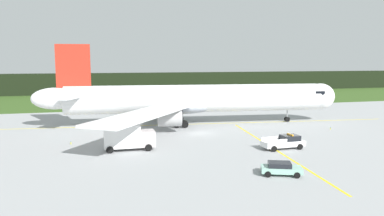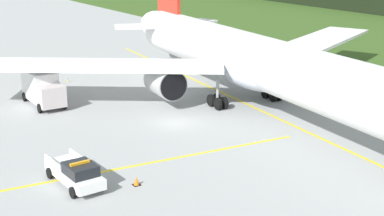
{
  "view_description": "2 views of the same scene",
  "coord_description": "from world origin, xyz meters",
  "px_view_note": "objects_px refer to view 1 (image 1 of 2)",
  "views": [
    {
      "loc": [
        -16.24,
        -55.41,
        11.49
      ],
      "look_at": [
        0.87,
        7.44,
        3.12
      ],
      "focal_mm": 34.71,
      "sensor_mm": 36.0,
      "label": 1
    },
    {
      "loc": [
        41.2,
        -25.48,
        15.82
      ],
      "look_at": [
        6.91,
        -2.85,
        3.51
      ],
      "focal_mm": 52.94,
      "sensor_mm": 36.0,
      "label": 2
    }
  ],
  "objects_px": {
    "catering_truck": "(128,137)",
    "staff_car": "(281,168)",
    "apron_cone": "(287,140)",
    "ops_pickup_truck": "(285,142)",
    "airliner": "(191,99)"
  },
  "relations": [
    {
      "from": "airliner",
      "to": "ops_pickup_truck",
      "type": "distance_m",
      "value": 22.85
    },
    {
      "from": "catering_truck",
      "to": "staff_car",
      "type": "xyz_separation_m",
      "value": [
        13.88,
        -14.65,
        -1.07
      ]
    },
    {
      "from": "airliner",
      "to": "ops_pickup_truck",
      "type": "height_order",
      "value": "airliner"
    },
    {
      "from": "airliner",
      "to": "catering_truck",
      "type": "xyz_separation_m",
      "value": [
        -12.97,
        -16.78,
        -2.76
      ]
    },
    {
      "from": "apron_cone",
      "to": "catering_truck",
      "type": "bearing_deg",
      "value": 176.53
    },
    {
      "from": "ops_pickup_truck",
      "to": "catering_truck",
      "type": "xyz_separation_m",
      "value": [
        -19.84,
        4.71,
        0.86
      ]
    },
    {
      "from": "ops_pickup_truck",
      "to": "apron_cone",
      "type": "xyz_separation_m",
      "value": [
        2.2,
        3.37,
        -0.6
      ]
    },
    {
      "from": "apron_cone",
      "to": "ops_pickup_truck",
      "type": "bearing_deg",
      "value": -123.14
    },
    {
      "from": "airliner",
      "to": "ops_pickup_truck",
      "type": "xyz_separation_m",
      "value": [
        6.87,
        -21.49,
        -3.62
      ]
    },
    {
      "from": "airliner",
      "to": "staff_car",
      "type": "relative_size",
      "value": 12.47
    },
    {
      "from": "ops_pickup_truck",
      "to": "staff_car",
      "type": "height_order",
      "value": "ops_pickup_truck"
    },
    {
      "from": "staff_car",
      "to": "apron_cone",
      "type": "bearing_deg",
      "value": 58.49
    },
    {
      "from": "staff_car",
      "to": "apron_cone",
      "type": "xyz_separation_m",
      "value": [
        8.16,
        13.31,
        -0.4
      ]
    },
    {
      "from": "ops_pickup_truck",
      "to": "apron_cone",
      "type": "height_order",
      "value": "ops_pickup_truck"
    },
    {
      "from": "ops_pickup_truck",
      "to": "catering_truck",
      "type": "height_order",
      "value": "catering_truck"
    }
  ]
}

